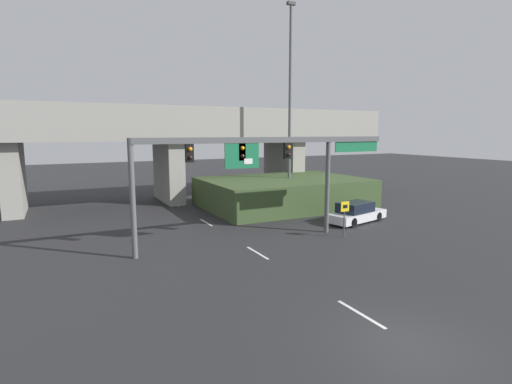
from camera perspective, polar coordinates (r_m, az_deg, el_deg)
name	(u,v)px	position (r m, az deg, el deg)	size (l,w,h in m)	color
ground_plane	(408,342)	(13.61, 20.90, -19.38)	(160.00, 160.00, 0.00)	#262628
lane_markings	(228,235)	(24.53, -4.00, -6.22)	(0.14, 26.13, 0.01)	silver
signal_gantry	(263,157)	(22.52, 0.96, 5.01)	(15.81, 0.44, 5.97)	#515456
speed_limit_sign	(345,213)	(24.32, 12.54, -3.00)	(0.60, 0.11, 2.23)	#4C4C4C
highway_light_pole_near	(290,102)	(34.27, 4.87, 12.63)	(0.70, 0.36, 16.64)	#515456
overpass_bridge	(167,136)	(36.92, -12.54, 7.78)	(42.76, 7.57, 8.40)	gray
grass_embankment	(283,192)	(33.91, 3.91, -0.06)	(13.11, 9.40, 2.36)	#384C28
parked_sedan_near_right	(356,213)	(28.74, 14.11, -2.91)	(5.03, 2.85, 1.43)	silver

